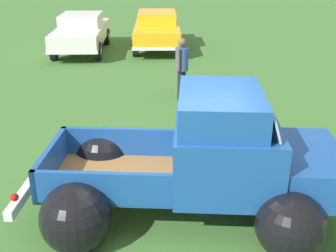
{
  "coord_description": "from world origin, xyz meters",
  "views": [
    {
      "loc": [
        -1.11,
        -5.34,
        3.71
      ],
      "look_at": [
        0.0,
        1.06,
        0.96
      ],
      "focal_mm": 44.69,
      "sensor_mm": 36.0,
      "label": 1
    }
  ],
  "objects": [
    {
      "name": "show_car_1",
      "position": [
        1.35,
        11.46,
        0.78
      ],
      "size": [
        2.43,
        4.66,
        1.43
      ],
      "rotation": [
        0.0,
        0.0,
        -1.72
      ],
      "color": "black",
      "rests_on": "ground"
    },
    {
      "name": "lane_cone_0",
      "position": [
        1.34,
        2.6,
        0.31
      ],
      "size": [
        0.36,
        0.36,
        0.63
      ],
      "color": "black",
      "rests_on": "ground"
    },
    {
      "name": "lane_cone_1",
      "position": [
        0.8,
        2.53,
        0.31
      ],
      "size": [
        0.36,
        0.36,
        0.63
      ],
      "color": "black",
      "rests_on": "ground"
    },
    {
      "name": "show_car_0",
      "position": [
        -1.63,
        11.31,
        0.78
      ],
      "size": [
        2.39,
        4.53,
        1.43
      ],
      "rotation": [
        0.0,
        0.0,
        -1.72
      ],
      "color": "black",
      "rests_on": "ground"
    },
    {
      "name": "spectator_0",
      "position": [
        1.06,
        5.08,
        0.93
      ],
      "size": [
        0.47,
        0.48,
        1.63
      ],
      "rotation": [
        0.0,
        0.0,
        2.52
      ],
      "color": "black",
      "rests_on": "ground"
    },
    {
      "name": "vintage_pickup_truck",
      "position": [
        0.38,
        -0.09,
        0.76
      ],
      "size": [
        4.93,
        3.53,
        1.96
      ],
      "rotation": [
        0.0,
        0.0,
        -0.23
      ],
      "color": "black",
      "rests_on": "ground"
    },
    {
      "name": "ground_plane",
      "position": [
        0.0,
        0.0,
        0.0
      ],
      "size": [
        80.0,
        80.0,
        0.0
      ],
      "primitive_type": "plane",
      "color": "#3D6B2D"
    }
  ]
}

